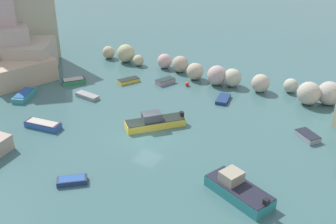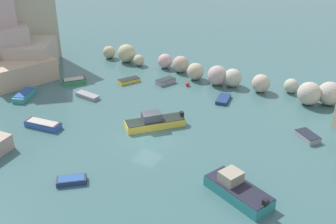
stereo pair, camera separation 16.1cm
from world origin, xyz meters
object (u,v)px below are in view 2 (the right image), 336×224
(moored_boat_8, at_px, (166,81))
(moored_boat_11, at_px, (74,81))
(moored_boat_4, at_px, (25,95))
(moored_boat_9, at_px, (88,96))
(channel_buoy, at_px, (187,84))
(moored_boat_2, at_px, (72,180))
(moored_boat_10, at_px, (307,136))
(moored_boat_6, at_px, (129,80))
(moored_boat_3, at_px, (237,190))
(moored_boat_5, at_px, (155,122))
(moored_boat_7, at_px, (223,99))
(moored_boat_1, at_px, (43,124))

(moored_boat_8, xyz_separation_m, moored_boat_11, (-10.19, -5.87, -0.01))
(moored_boat_4, xyz_separation_m, moored_boat_8, (12.14, 12.23, -0.04))
(moored_boat_4, relative_size, moored_boat_9, 1.26)
(channel_buoy, height_order, moored_boat_8, moored_boat_8)
(moored_boat_2, distance_m, moored_boat_8, 22.12)
(channel_buoy, height_order, moored_boat_10, moored_boat_10)
(moored_boat_9, bearing_deg, moored_boat_11, 154.86)
(moored_boat_9, relative_size, moored_boat_10, 1.13)
(moored_boat_2, relative_size, moored_boat_6, 0.85)
(channel_buoy, xyz_separation_m, moored_boat_10, (16.23, -5.29, 0.04))
(moored_boat_10, bearing_deg, moored_boat_6, -148.90)
(moored_boat_3, xyz_separation_m, moored_boat_4, (-28.60, 4.09, -0.30))
(moored_boat_5, distance_m, moored_boat_7, 9.98)
(moored_boat_1, bearing_deg, moored_boat_4, 141.48)
(moored_boat_11, bearing_deg, moored_boat_5, -67.50)
(moored_boat_2, distance_m, moored_boat_9, 16.61)
(channel_buoy, distance_m, moored_boat_11, 14.56)
(moored_boat_7, xyz_separation_m, moored_boat_9, (-14.21, -7.45, 0.02))
(moored_boat_1, bearing_deg, moored_boat_6, 78.01)
(moored_boat_4, relative_size, moored_boat_8, 1.44)
(moored_boat_2, bearing_deg, channel_buoy, 51.82)
(moored_boat_4, bearing_deg, moored_boat_11, -39.39)
(moored_boat_3, relative_size, moored_boat_7, 2.11)
(moored_boat_3, distance_m, moored_boat_6, 25.13)
(moored_boat_2, bearing_deg, moored_boat_5, 44.59)
(moored_boat_2, xyz_separation_m, moored_boat_7, (4.36, 20.82, -0.05))
(moored_boat_1, relative_size, moored_boat_8, 1.48)
(moored_boat_5, relative_size, moored_boat_11, 1.82)
(moored_boat_10, height_order, moored_boat_11, moored_boat_10)
(moored_boat_1, height_order, moored_boat_5, moored_boat_5)
(moored_boat_4, bearing_deg, moored_boat_7, -83.56)
(moored_boat_4, relative_size, moored_boat_10, 1.41)
(moored_boat_9, relative_size, moored_boat_11, 0.98)
(moored_boat_2, xyz_separation_m, moored_boat_8, (-4.08, 21.74, 0.05))
(channel_buoy, distance_m, moored_boat_4, 19.75)
(moored_boat_3, bearing_deg, moored_boat_9, 1.27)
(moored_boat_5, bearing_deg, moored_boat_1, -17.21)
(channel_buoy, height_order, moored_boat_2, channel_buoy)
(moored_boat_1, relative_size, moored_boat_11, 1.26)
(moored_boat_5, bearing_deg, moored_boat_7, -159.68)
(moored_boat_11, bearing_deg, moored_boat_4, -158.39)
(channel_buoy, height_order, moored_boat_5, moored_boat_5)
(moored_boat_11, bearing_deg, moored_boat_10, -48.86)
(moored_boat_1, xyz_separation_m, moored_boat_5, (9.79, 6.02, 0.24))
(moored_boat_9, bearing_deg, channel_buoy, 50.78)
(moored_boat_7, bearing_deg, moored_boat_10, -120.41)
(moored_boat_7, bearing_deg, moored_boat_5, 147.87)
(moored_boat_1, bearing_deg, moored_boat_11, 107.59)
(moored_boat_5, distance_m, moored_boat_11, 15.69)
(channel_buoy, distance_m, moored_boat_7, 5.85)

